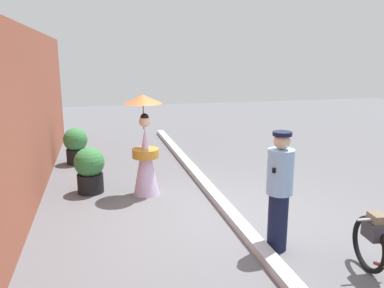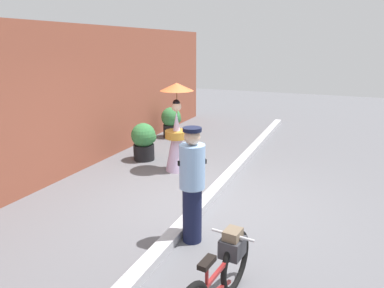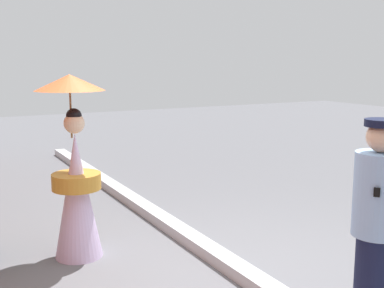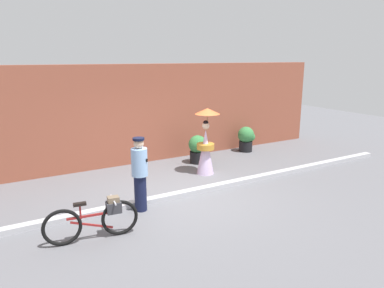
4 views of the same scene
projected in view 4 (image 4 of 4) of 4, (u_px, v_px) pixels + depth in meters
ground_plane at (183, 196)px, 8.41m from camera, size 30.00×30.00×0.00m
building_wall at (132, 114)px, 10.79m from camera, size 14.00×0.40×3.01m
sidewalk_curb at (183, 194)px, 8.40m from camera, size 14.00×0.20×0.12m
bicycle_near_officer at (96, 218)px, 6.34m from camera, size 1.67×0.48×0.77m
person_officer at (140, 173)px, 7.44m from camera, size 0.34×0.34×1.60m
person_with_parasol at (206, 143)px, 9.85m from camera, size 0.69×0.69×1.85m
potted_plant_by_door at (246, 138)px, 12.30m from camera, size 0.58×0.56×0.87m
potted_plant_small at (198, 148)px, 10.96m from camera, size 0.58×0.56×0.87m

